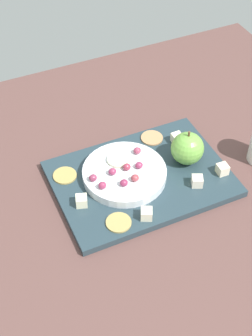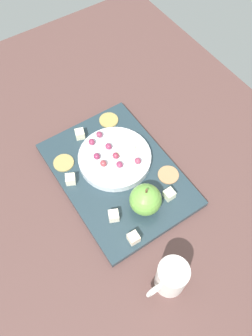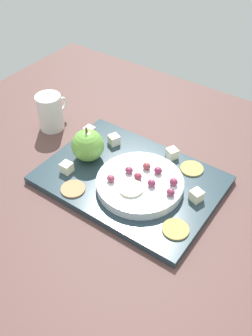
% 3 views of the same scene
% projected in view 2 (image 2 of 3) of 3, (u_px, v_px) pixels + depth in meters
% --- Properties ---
extents(table, '(1.25, 0.98, 0.04)m').
position_uv_depth(table, '(115.00, 167.00, 0.91)').
color(table, brown).
rests_on(table, ground).
extents(platter, '(0.38, 0.27, 0.02)m').
position_uv_depth(platter, '(118.00, 174.00, 0.87)').
color(platter, '#273942').
rests_on(platter, table).
extents(serving_dish, '(0.19, 0.19, 0.02)m').
position_uv_depth(serving_dish, '(115.00, 158.00, 0.87)').
color(serving_dish, silver).
rests_on(serving_dish, platter).
extents(apple_whole, '(0.07, 0.07, 0.07)m').
position_uv_depth(apple_whole, '(145.00, 200.00, 0.78)').
color(apple_whole, '#6DAB43').
rests_on(apple_whole, platter).
extents(apple_stem, '(0.01, 0.01, 0.01)m').
position_uv_depth(apple_stem, '(146.00, 191.00, 0.75)').
color(apple_stem, brown).
rests_on(apple_stem, apple_whole).
extents(cheese_cube_0, '(0.03, 0.03, 0.02)m').
position_uv_depth(cheese_cube_0, '(80.00, 134.00, 0.91)').
color(cheese_cube_0, '#F8EFC7').
rests_on(cheese_cube_0, platter).
extents(cheese_cube_1, '(0.02, 0.02, 0.02)m').
position_uv_depth(cheese_cube_1, '(169.00, 194.00, 0.82)').
color(cheese_cube_1, '#F1F2CA').
rests_on(cheese_cube_1, platter).
extents(cheese_cube_2, '(0.03, 0.03, 0.02)m').
position_uv_depth(cheese_cube_2, '(71.00, 179.00, 0.84)').
color(cheese_cube_2, '#F6EECD').
rests_on(cheese_cube_2, platter).
extents(cheese_cube_3, '(0.02, 0.02, 0.02)m').
position_uv_depth(cheese_cube_3, '(134.00, 238.00, 0.76)').
color(cheese_cube_3, '#F9E2C3').
rests_on(cheese_cube_3, platter).
extents(cheese_cube_4, '(0.03, 0.03, 0.02)m').
position_uv_depth(cheese_cube_4, '(114.00, 216.00, 0.79)').
color(cheese_cube_4, '#F9E9CF').
rests_on(cheese_cube_4, platter).
extents(cracker_0, '(0.05, 0.05, 0.00)m').
position_uv_depth(cracker_0, '(64.00, 163.00, 0.88)').
color(cracker_0, tan).
rests_on(cracker_0, platter).
extents(cracker_1, '(0.05, 0.05, 0.00)m').
position_uv_depth(cracker_1, '(109.00, 120.00, 0.95)').
color(cracker_1, tan).
rests_on(cracker_1, platter).
extents(cracker_2, '(0.05, 0.05, 0.00)m').
position_uv_depth(cracker_2, '(168.00, 175.00, 0.86)').
color(cracker_2, tan).
rests_on(cracker_2, platter).
extents(grape_0, '(0.02, 0.02, 0.02)m').
position_uv_depth(grape_0, '(107.00, 147.00, 0.87)').
color(grape_0, '#8D3051').
rests_on(grape_0, serving_dish).
extents(grape_1, '(0.02, 0.02, 0.02)m').
position_uv_depth(grape_1, '(103.00, 163.00, 0.85)').
color(grape_1, '#983C43').
rests_on(grape_1, serving_dish).
extents(grape_2, '(0.02, 0.02, 0.02)m').
position_uv_depth(grape_2, '(92.00, 142.00, 0.88)').
color(grape_2, '#8E2F4F').
rests_on(grape_2, serving_dish).
extents(grape_3, '(0.02, 0.02, 0.02)m').
position_uv_depth(grape_3, '(97.00, 156.00, 0.86)').
color(grape_3, '#872B4D').
rests_on(grape_3, serving_dish).
extents(grape_4, '(0.02, 0.02, 0.01)m').
position_uv_depth(grape_4, '(120.00, 164.00, 0.84)').
color(grape_4, '#8C3052').
rests_on(grape_4, serving_dish).
extents(grape_5, '(0.02, 0.02, 0.02)m').
position_uv_depth(grape_5, '(100.00, 134.00, 0.89)').
color(grape_5, '#873350').
rests_on(grape_5, serving_dish).
extents(grape_6, '(0.02, 0.02, 0.02)m').
position_uv_depth(grape_6, '(114.00, 157.00, 0.86)').
color(grape_6, '#933146').
rests_on(grape_6, serving_dish).
extents(grape_7, '(0.02, 0.02, 0.02)m').
position_uv_depth(grape_7, '(138.00, 161.00, 0.85)').
color(grape_7, '#973B55').
rests_on(grape_7, serving_dish).
extents(apple_slice_0, '(0.05, 0.05, 0.01)m').
position_uv_depth(apple_slice_0, '(126.00, 149.00, 0.87)').
color(apple_slice_0, beige).
rests_on(apple_slice_0, serving_dish).
extents(cup, '(0.06, 0.10, 0.09)m').
position_uv_depth(cup, '(171.00, 277.00, 0.70)').
color(cup, white).
rests_on(cup, table).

